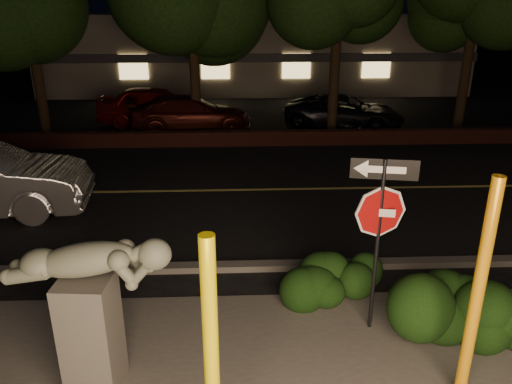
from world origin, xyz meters
TOP-DOWN VIEW (x-y plane):
  - ground at (0.00, 10.00)m, footprint 90.00×90.00m
  - road at (0.00, 7.00)m, footprint 80.00×8.00m
  - lane_marking at (0.00, 7.00)m, footprint 80.00×0.12m
  - curb at (0.00, 2.90)m, footprint 80.00×0.25m
  - brick_wall at (0.00, 11.30)m, footprint 40.00×0.35m
  - parking_lot at (0.00, 17.00)m, footprint 40.00×12.00m
  - building at (0.00, 24.99)m, footprint 22.00×10.20m
  - yellow_pole_left at (-1.31, -1.52)m, footprint 0.14×0.14m
  - yellow_pole_right at (1.68, -0.39)m, footprint 0.15×0.15m
  - signpost at (0.92, 1.07)m, footprint 0.90×0.20m
  - sculpture at (-2.83, -0.02)m, footprint 2.00×0.69m
  - hedge_center at (0.52, 1.90)m, footprint 1.91×1.25m
  - hedge_right at (1.97, 0.91)m, footprint 2.15×1.57m
  - parked_car_red at (-4.17, 14.45)m, footprint 4.59×2.00m
  - parked_car_darkred at (-2.76, 13.47)m, footprint 4.76×2.44m
  - parked_car_dark at (3.11, 13.63)m, footprint 4.94×3.34m

SIDE VIEW (x-z plane):
  - ground at x=0.00m, z-range 0.00..0.00m
  - road at x=0.00m, z-range 0.00..0.01m
  - parking_lot at x=0.00m, z-range 0.00..0.01m
  - lane_marking at x=0.00m, z-range 0.02..0.02m
  - curb at x=0.00m, z-range 0.00..0.12m
  - brick_wall at x=0.00m, z-range 0.00..0.50m
  - hedge_center at x=0.52m, z-range 0.00..0.92m
  - parked_car_dark at x=3.11m, z-range 0.00..1.26m
  - hedge_right at x=1.97m, z-range 0.00..1.26m
  - parked_car_darkred at x=-2.76m, z-range 0.00..1.32m
  - parked_car_red at x=-4.17m, z-range 0.00..1.54m
  - sculpture at x=-2.83m, z-range 0.25..2.38m
  - yellow_pole_left at x=-1.31m, z-range 0.00..2.87m
  - yellow_pole_right at x=1.68m, z-range 0.00..2.94m
  - signpost at x=0.92m, z-range 0.57..3.24m
  - building at x=0.00m, z-range 0.00..4.00m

